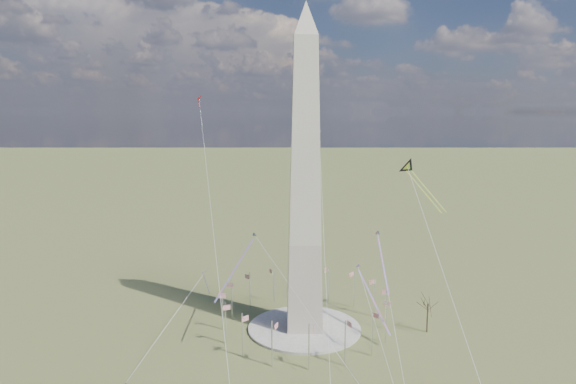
{
  "coord_description": "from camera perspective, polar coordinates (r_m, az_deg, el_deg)",
  "views": [
    {
      "loc": [
        -7.39,
        -155.23,
        68.77
      ],
      "look_at": [
        -5.24,
        0.0,
        44.51
      ],
      "focal_mm": 32.0,
      "sensor_mm": 36.0,
      "label": 1
    }
  ],
  "objects": [
    {
      "name": "washington_monument",
      "position": [
        156.79,
        1.92,
        1.25
      ],
      "size": [
        15.56,
        15.56,
        100.0
      ],
      "color": "#BDAE9E",
      "rests_on": "plaza"
    },
    {
      "name": "tree_near",
      "position": [
        169.8,
        15.3,
        -11.67
      ],
      "size": [
        8.08,
        8.08,
        14.15
      ],
      "color": "#403227",
      "rests_on": "ground"
    },
    {
      "name": "ground",
      "position": [
        169.94,
        1.83,
        -14.99
      ],
      "size": [
        2000.0,
        2000.0,
        0.0
      ],
      "primitive_type": "plane",
      "color": "#576231",
      "rests_on": "ground"
    },
    {
      "name": "flagpole_ring",
      "position": [
        167.13,
        1.84,
        -12.71
      ],
      "size": [
        54.4,
        54.4,
        13.0
      ],
      "color": "white",
      "rests_on": "ground"
    },
    {
      "name": "kite_diamond_purple",
      "position": [
        165.22,
        -9.11,
        -9.0
      ],
      "size": [
        2.07,
        3.08,
        9.17
      ],
      "rotation": [
        0.0,
        0.0,
        2.49
      ],
      "color": "#3C1663",
      "rests_on": "ground"
    },
    {
      "name": "kite_streamer_mid",
      "position": [
        159.16,
        -5.17,
        -7.21
      ],
      "size": [
        11.94,
        21.19,
        15.93
      ],
      "rotation": [
        0.0,
        0.0,
        2.66
      ],
      "color": "red",
      "rests_on": "ground"
    },
    {
      "name": "kite_delta_black",
      "position": [
        171.91,
        13.36,
        2.42
      ],
      "size": [
        12.84,
        18.39,
        15.45
      ],
      "rotation": [
        0.0,
        0.0,
        3.64
      ],
      "color": "black",
      "rests_on": "ground"
    },
    {
      "name": "plaza",
      "position": [
        169.78,
        1.83,
        -14.87
      ],
      "size": [
        36.0,
        36.0,
        0.8
      ],
      "primitive_type": "cylinder",
      "color": "beige",
      "rests_on": "ground"
    },
    {
      "name": "kite_small_white",
      "position": [
        205.32,
        3.49,
        6.44
      ],
      "size": [
        1.51,
        2.24,
        4.76
      ],
      "rotation": [
        0.0,
        0.0,
        2.51
      ],
      "color": "white",
      "rests_on": "ground"
    },
    {
      "name": "kite_streamer_right",
      "position": [
        167.37,
        8.9,
        -10.6
      ],
      "size": [
        8.13,
        22.1,
        15.63
      ],
      "rotation": [
        0.0,
        0.0,
        3.45
      ],
      "color": "red",
      "rests_on": "ground"
    },
    {
      "name": "kite_streamer_left",
      "position": [
        155.7,
        10.33,
        -6.82
      ],
      "size": [
        1.87,
        19.94,
        13.7
      ],
      "rotation": [
        0.0,
        0.0,
        3.13
      ],
      "color": "red",
      "rests_on": "ground"
    },
    {
      "name": "kite_small_red",
      "position": [
        185.54,
        -9.86,
        10.12
      ],
      "size": [
        1.72,
        1.69,
        4.93
      ],
      "rotation": [
        0.0,
        0.0,
        3.09
      ],
      "color": "red",
      "rests_on": "ground"
    }
  ]
}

